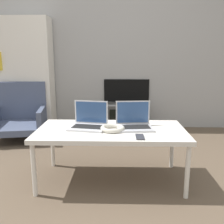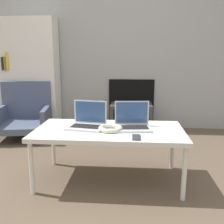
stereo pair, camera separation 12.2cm
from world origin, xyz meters
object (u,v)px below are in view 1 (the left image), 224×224
(laptop_left, at_px, (89,122))
(tv, at_px, (127,117))
(headphones, at_px, (113,128))
(phone, at_px, (140,137))
(laptop_right, at_px, (134,122))
(armchair, at_px, (20,114))

(laptop_left, height_order, tv, laptop_left)
(headphones, height_order, phone, headphones)
(laptop_right, relative_size, headphones, 1.59)
(laptop_left, bearing_deg, armchair, 142.46)
(phone, height_order, tv, phone)
(headphones, relative_size, tv, 0.34)
(headphones, distance_m, armchair, 1.79)
(laptop_right, bearing_deg, laptop_left, 174.55)
(laptop_left, bearing_deg, phone, -23.65)
(tv, xyz_separation_m, armchair, (-1.44, -0.31, 0.11))
(armchair, bearing_deg, laptop_right, -47.65)
(laptop_left, distance_m, phone, 0.50)
(headphones, bearing_deg, armchair, 135.78)
(laptop_left, relative_size, tv, 0.57)
(headphones, bearing_deg, laptop_left, 155.08)
(armchair, bearing_deg, headphones, -53.72)
(laptop_right, xyz_separation_m, armchair, (-1.46, 1.14, -0.20))
(headphones, bearing_deg, tv, 83.81)
(laptop_left, height_order, armchair, armchair)
(laptop_left, bearing_deg, laptop_right, 9.49)
(phone, distance_m, armchair, 2.06)
(headphones, height_order, armchair, armchair)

